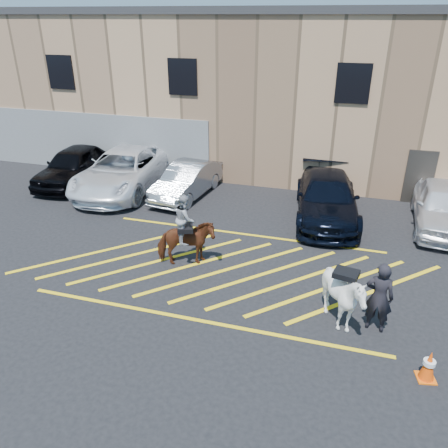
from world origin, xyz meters
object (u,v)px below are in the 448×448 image
(car_black_suv, at_px, (74,165))
(mounted_bay, at_px, (186,237))
(car_silver_sedan, at_px, (187,180))
(handler, at_px, (379,297))
(traffic_cone, at_px, (429,365))
(car_white_pickup, at_px, (123,171))
(saddled_white, at_px, (343,297))
(car_white_suv, at_px, (443,206))
(car_blue_suv, at_px, (327,197))

(car_black_suv, xyz_separation_m, mounted_bay, (7.47, -5.41, 0.11))
(car_silver_sedan, bearing_deg, car_black_suv, -174.02)
(handler, relative_size, mounted_bay, 0.80)
(mounted_bay, distance_m, traffic_cone, 7.23)
(car_white_pickup, relative_size, mounted_bay, 2.67)
(car_silver_sedan, bearing_deg, mounted_bay, -62.50)
(handler, height_order, saddled_white, handler)
(saddled_white, height_order, traffic_cone, saddled_white)
(car_white_suv, xyz_separation_m, traffic_cone, (-1.34, -8.10, -0.44))
(car_black_suv, xyz_separation_m, handler, (12.99, -7.00, 0.10))
(car_blue_suv, xyz_separation_m, car_white_suv, (4.07, 0.30, 0.02))
(mounted_bay, bearing_deg, car_blue_suv, 51.51)
(car_white_pickup, bearing_deg, traffic_cone, -39.60)
(car_white_suv, relative_size, saddled_white, 2.66)
(car_silver_sedan, xyz_separation_m, saddled_white, (6.67, -7.01, 0.15))
(handler, distance_m, saddled_white, 0.83)
(car_black_suv, relative_size, handler, 2.61)
(car_white_suv, xyz_separation_m, saddled_white, (-3.20, -6.80, 0.04))
(mounted_bay, bearing_deg, traffic_cone, -24.56)
(car_black_suv, height_order, car_silver_sedan, car_black_suv)
(saddled_white, distance_m, traffic_cone, 2.32)
(handler, bearing_deg, traffic_cone, 133.98)
(car_white_suv, distance_m, saddled_white, 7.52)
(car_blue_suv, height_order, car_white_suv, car_white_suv)
(car_blue_suv, distance_m, mounted_bay, 6.14)
(car_black_suv, bearing_deg, car_white_suv, -3.53)
(car_white_suv, relative_size, handler, 2.58)
(car_silver_sedan, distance_m, mounted_bay, 5.67)
(handler, bearing_deg, car_black_suv, -20.60)
(car_blue_suv, distance_m, handler, 6.61)
(car_silver_sedan, relative_size, saddled_white, 2.37)
(car_white_pickup, bearing_deg, car_silver_sedan, -3.40)
(car_white_pickup, bearing_deg, handler, -37.13)
(traffic_cone, bearing_deg, car_blue_suv, 109.33)
(handler, relative_size, traffic_cone, 2.52)
(mounted_bay, bearing_deg, car_silver_sedan, 110.43)
(handler, xyz_separation_m, mounted_bay, (-5.52, 1.58, 0.01))
(car_white_pickup, height_order, handler, handler)
(handler, bearing_deg, car_white_pickup, -25.62)
(handler, distance_m, mounted_bay, 5.74)
(car_white_pickup, distance_m, mounted_bay, 7.23)
(car_white_pickup, xyz_separation_m, car_white_suv, (12.82, -0.19, -0.05))
(handler, distance_m, traffic_cone, 1.84)
(saddled_white, bearing_deg, car_silver_sedan, 133.59)
(saddled_white, bearing_deg, car_blue_suv, 97.67)
(car_black_suv, relative_size, car_white_pickup, 0.78)
(saddled_white, xyz_separation_m, traffic_cone, (1.86, -1.30, -0.48))
(car_silver_sedan, relative_size, car_white_suv, 0.89)
(saddled_white, bearing_deg, car_white_suv, 64.81)
(car_black_suv, height_order, car_blue_suv, car_black_suv)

